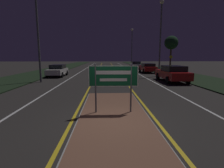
{
  "coord_description": "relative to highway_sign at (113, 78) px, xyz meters",
  "views": [
    {
      "loc": [
        -0.32,
        -6.24,
        2.36
      ],
      "look_at": [
        0.0,
        2.19,
        1.03
      ],
      "focal_mm": 28.0,
      "sensor_mm": 36.0,
      "label": 1
    }
  ],
  "objects": [
    {
      "name": "centre_line_yellow_left",
      "position": [
        -1.56,
        24.31,
        -1.5
      ],
      "size": [
        0.12,
        70.0,
        0.01
      ],
      "color": "gold",
      "rests_on": "ground_plane"
    },
    {
      "name": "verge_right",
      "position": [
        9.5,
        19.31,
        -1.46
      ],
      "size": [
        5.0,
        100.0,
        0.08
      ],
      "color": "black",
      "rests_on": "ground_plane"
    },
    {
      "name": "edge_line_white_left",
      "position": [
        -7.2,
        24.31,
        -1.5
      ],
      "size": [
        0.1,
        70.0,
        0.01
      ],
      "color": "silver",
      "rests_on": "ground_plane"
    },
    {
      "name": "edge_line_white_right",
      "position": [
        7.2,
        24.31,
        -1.5
      ],
      "size": [
        0.1,
        70.0,
        0.01
      ],
      "color": "silver",
      "rests_on": "ground_plane"
    },
    {
      "name": "car_approaching_0",
      "position": [
        -6.07,
        14.27,
        -0.77
      ],
      "size": [
        1.86,
        4.15,
        1.39
      ],
      "color": "silver",
      "rests_on": "ground_plane"
    },
    {
      "name": "centre_line_yellow_right",
      "position": [
        1.56,
        24.31,
        -1.5
      ],
      "size": [
        0.12,
        70.0,
        0.01
      ],
      "color": "gold",
      "rests_on": "ground_plane"
    },
    {
      "name": "car_receding_0",
      "position": [
        6.01,
        9.32,
        -0.69
      ],
      "size": [
        2.01,
        4.83,
        1.53
      ],
      "color": "maroon",
      "rests_on": "ground_plane"
    },
    {
      "name": "verge_left",
      "position": [
        -9.5,
        19.31,
        -1.46
      ],
      "size": [
        5.0,
        100.0,
        0.08
      ],
      "color": "black",
      "rests_on": "ground_plane"
    },
    {
      "name": "streetlight_right_far",
      "position": [
        6.33,
        37.52,
        4.61
      ],
      "size": [
        0.56,
        0.56,
        9.17
      ],
      "color": "#56565B",
      "rests_on": "ground_plane"
    },
    {
      "name": "highway_sign",
      "position": [
        0.0,
        0.0,
        0.0
      ],
      "size": [
        1.99,
        0.07,
        2.01
      ],
      "color": "#56565B",
      "rests_on": "median_island"
    },
    {
      "name": "roadside_palm_right",
      "position": [
        9.47,
        19.21,
        2.84
      ],
      "size": [
        2.0,
        2.0,
        5.32
      ],
      "color": "#4C3823",
      "rests_on": "verge_right"
    },
    {
      "name": "car_receding_2",
      "position": [
        5.71,
        28.12,
        -0.76
      ],
      "size": [
        1.95,
        4.6,
        1.41
      ],
      "color": "#B7B7BC",
      "rests_on": "ground_plane"
    },
    {
      "name": "lane_line_white_right",
      "position": [
        4.2,
        24.31,
        -1.5
      ],
      "size": [
        0.12,
        70.0,
        0.01
      ],
      "color": "silver",
      "rests_on": "ground_plane"
    },
    {
      "name": "ground_plane",
      "position": [
        0.0,
        -0.69,
        -1.5
      ],
      "size": [
        160.0,
        160.0,
        0.0
      ],
      "primitive_type": "plane",
      "color": "#282623"
    },
    {
      "name": "median_island",
      "position": [
        0.0,
        0.0,
        -1.46
      ],
      "size": [
        2.75,
        7.66,
        0.1
      ],
      "color": "#999993",
      "rests_on": "ground_plane"
    },
    {
      "name": "streetlight_right_near",
      "position": [
        6.16,
        13.93,
        4.15
      ],
      "size": [
        0.51,
        0.51,
        8.8
      ],
      "color": "#56565B",
      "rests_on": "ground_plane"
    },
    {
      "name": "lane_line_white_left",
      "position": [
        -4.2,
        24.31,
        -1.5
      ],
      "size": [
        0.12,
        70.0,
        0.01
      ],
      "color": "silver",
      "rests_on": "ground_plane"
    },
    {
      "name": "warning_sign",
      "position": [
        9.42,
        18.92,
        0.09
      ],
      "size": [
        0.6,
        0.06,
        2.52
      ],
      "color": "#56565B",
      "rests_on": "verge_right"
    },
    {
      "name": "streetlight_left_near",
      "position": [
        -6.31,
        9.35,
        5.31
      ],
      "size": [
        0.57,
        0.57,
        10.36
      ],
      "color": "#56565B",
      "rests_on": "ground_plane"
    },
    {
      "name": "car_receding_1",
      "position": [
        5.95,
        18.78,
        -0.76
      ],
      "size": [
        1.97,
        4.35,
        1.37
      ],
      "color": "maroon",
      "rests_on": "ground_plane"
    }
  ]
}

